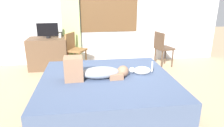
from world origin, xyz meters
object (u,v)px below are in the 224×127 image
Objects in this scene: tv_monitor at (48,30)px; cup at (60,36)px; desk at (49,53)px; bed at (107,94)px; person_lying at (94,71)px; cat at (141,70)px; chair_by_desk at (74,48)px; chair_spare at (162,47)px.

tv_monitor is 5.04× the size of cup.
desk is 1.87× the size of tv_monitor.
bed is 21.04× the size of cup.
person_lying is 2.63× the size of cat.
cup reaches higher than bed.
cat is 0.41× the size of chair_by_desk.
desk is at bearing 171.31° from chair_by_desk.
person_lying is 1.04× the size of desk.
chair_by_desk reaches higher than cat.
tv_monitor is at bearing 129.42° from cat.
tv_monitor reaches higher than person_lying.
chair_spare is at bearing 49.78° from bed.
bed is 2.41m from desk.
desk is 9.45× the size of cup.
chair_spare is (2.71, -0.25, -0.41)m from tv_monitor.
cat is at bearing 5.93° from bed.
bed is at bearing -174.07° from cat.
cup is at bearing 124.50° from cat.
cup reaches higher than cat.
chair_by_desk is 2.13m from chair_spare.
bed is 2.13× the size of person_lying.
tv_monitor reaches higher than cat.
bed is at bearing -74.32° from chair_by_desk.
chair_spare is (2.74, -0.25, 0.14)m from desk.
cup is 0.11× the size of chair_by_desk.
chair_by_desk is at bearing -9.18° from tv_monitor.
desk is 0.51m from cup.
desk is at bearing 180.00° from tv_monitor.
cat is at bearing -55.50° from cup.
person_lying is (-0.20, -0.00, 0.38)m from bed.
cat is (0.72, 0.06, -0.05)m from person_lying.
person_lying is 1.95× the size of tv_monitor.
cat is 2.50m from cup.
person_lying is 1.09× the size of chair_by_desk.
chair_spare reaches higher than bed.
bed is 4.17× the size of tv_monitor.
chair_spare is (2.12, -0.15, 0.00)m from chair_by_desk.
person_lying is at bearing -178.88° from bed.
tv_monitor reaches higher than bed.
desk is at bearing -177.40° from cup.
desk is 0.55m from tv_monitor.
cat is at bearing -50.02° from desk.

